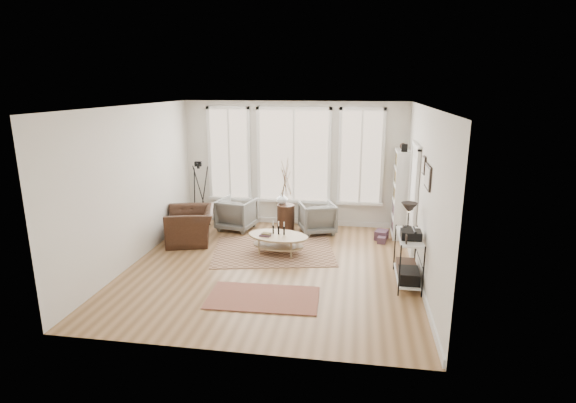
% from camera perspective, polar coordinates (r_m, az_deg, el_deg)
% --- Properties ---
extents(room, '(5.50, 5.54, 2.90)m').
position_cam_1_polar(room, '(7.93, -1.93, 1.30)').
color(room, '#9D744B').
rests_on(room, ground).
extents(bay_window, '(4.14, 0.12, 2.24)m').
position_cam_1_polar(bay_window, '(10.50, 0.73, 5.60)').
color(bay_window, tan).
rests_on(bay_window, ground).
extents(door, '(0.09, 1.06, 2.22)m').
position_cam_1_polar(door, '(9.02, 15.60, 0.42)').
color(door, silver).
rests_on(door, ground).
extents(bookcase, '(0.31, 0.85, 2.06)m').
position_cam_1_polar(bookcase, '(10.09, 14.13, 1.00)').
color(bookcase, white).
rests_on(bookcase, ground).
extents(low_shelf, '(0.38, 1.08, 1.30)m').
position_cam_1_polar(low_shelf, '(7.81, 15.04, -6.45)').
color(low_shelf, white).
rests_on(low_shelf, ground).
extents(wall_art, '(0.04, 0.88, 0.44)m').
position_cam_1_polar(wall_art, '(7.49, 17.21, 3.39)').
color(wall_art, black).
rests_on(wall_art, ground).
extents(rug_main, '(2.69, 2.22, 0.01)m').
position_cam_1_polar(rug_main, '(9.11, -1.85, -6.26)').
color(rug_main, brown).
rests_on(rug_main, ground).
extents(rug_runner, '(1.77, 1.02, 0.01)m').
position_cam_1_polar(rug_runner, '(7.22, -3.16, -12.07)').
color(rug_runner, maroon).
rests_on(rug_runner, ground).
extents(coffee_table, '(1.32, 0.96, 0.56)m').
position_cam_1_polar(coffee_table, '(8.89, -1.30, -4.79)').
color(coffee_table, tan).
rests_on(coffee_table, ground).
extents(armchair_left, '(0.92, 0.94, 0.73)m').
position_cam_1_polar(armchair_left, '(10.43, -6.53, -1.57)').
color(armchair_left, slate).
rests_on(armchair_left, ground).
extents(armchair_right, '(0.96, 0.97, 0.69)m').
position_cam_1_polar(armchair_right, '(10.14, 3.74, -2.07)').
color(armchair_right, slate).
rests_on(armchair_right, ground).
extents(side_table, '(0.40, 0.40, 1.68)m').
position_cam_1_polar(side_table, '(10.17, -0.28, 0.71)').
color(side_table, '#351F15').
rests_on(side_table, ground).
extents(vase, '(0.32, 0.32, 0.26)m').
position_cam_1_polar(vase, '(10.29, -0.75, 0.42)').
color(vase, silver).
rests_on(vase, side_table).
extents(accent_chair, '(1.35, 1.25, 0.72)m').
position_cam_1_polar(accent_chair, '(9.74, -12.25, -2.99)').
color(accent_chair, '#351F15').
rests_on(accent_chair, ground).
extents(tripod_camera, '(0.55, 0.55, 1.55)m').
position_cam_1_polar(tripod_camera, '(10.67, -11.14, 0.57)').
color(tripod_camera, black).
rests_on(tripod_camera, ground).
extents(book_stack_near, '(0.33, 0.37, 0.20)m').
position_cam_1_polar(book_stack_near, '(9.96, 11.78, -4.17)').
color(book_stack_near, maroon).
rests_on(book_stack_near, ground).
extents(book_stack_far, '(0.20, 0.24, 0.14)m').
position_cam_1_polar(book_stack_far, '(9.75, 11.82, -4.78)').
color(book_stack_far, maroon).
rests_on(book_stack_far, ground).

